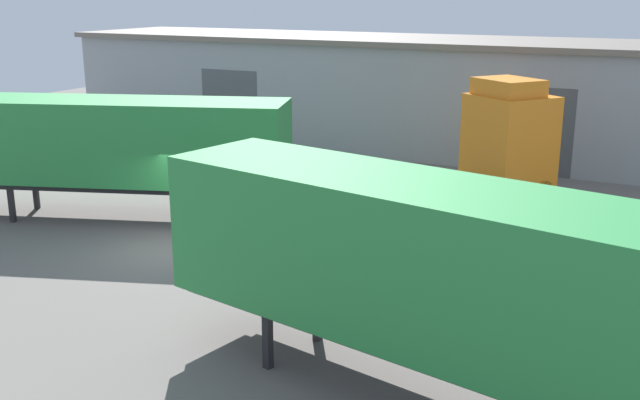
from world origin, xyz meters
TOP-DOWN VIEW (x-y plane):
  - ground_plane at (0.00, 0.00)m, footprint 60.00×60.00m
  - warehouse_building at (0.00, 17.37)m, footprint 33.94×7.26m
  - tractor_unit_orange at (7.15, 9.07)m, footprint 5.82×6.73m
  - container_trailer_green at (-3.37, 1.57)m, footprint 11.35×6.10m
  - container_trailer_red at (9.27, -4.82)m, footprint 10.58×4.45m
  - gravel_pile at (10.87, 2.86)m, footprint 3.27×3.27m
  - oil_drum at (4.42, 1.67)m, footprint 0.58×0.58m

SIDE VIEW (x-z plane):
  - ground_plane at x=0.00m, z-range 0.00..0.00m
  - oil_drum at x=4.42m, z-range 0.00..0.88m
  - gravel_pile at x=10.87m, z-range 0.00..1.22m
  - tractor_unit_orange at x=7.15m, z-range -0.13..4.28m
  - container_trailer_green at x=-3.37m, z-range 0.55..4.52m
  - warehouse_building at x=0.00m, z-range 0.01..5.19m
  - container_trailer_red at x=9.27m, z-range 0.55..4.67m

